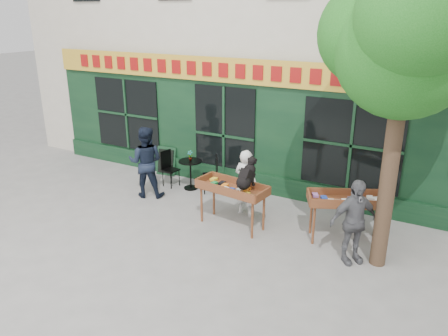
{
  "coord_description": "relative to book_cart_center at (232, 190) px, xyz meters",
  "views": [
    {
      "loc": [
        5.19,
        -7.11,
        4.34
      ],
      "look_at": [
        0.99,
        0.5,
        1.21
      ],
      "focal_mm": 35.0,
      "sensor_mm": 36.0,
      "label": 1
    }
  ],
  "objects": [
    {
      "name": "ground",
      "position": [
        -1.28,
        -0.33,
        -0.82
      ],
      "size": [
        80.0,
        80.0,
        0.0
      ],
      "primitive_type": "plane",
      "color": "slate",
      "rests_on": "ground"
    },
    {
      "name": "street_tree",
      "position": [
        3.06,
        0.03,
        3.29
      ],
      "size": [
        3.05,
        2.9,
        5.6
      ],
      "color": "#382619",
      "rests_on": "ground"
    },
    {
      "name": "book_cart_center",
      "position": [
        0.0,
        0.0,
        0.0
      ],
      "size": [
        1.57,
        0.8,
        0.99
      ],
      "rotation": [
        0.0,
        0.0,
        -0.12
      ],
      "color": "brown",
      "rests_on": "ground"
    },
    {
      "name": "dog",
      "position": [
        0.35,
        -0.05,
        0.47
      ],
      "size": [
        0.41,
        0.64,
        0.6
      ],
      "primitive_type": null,
      "rotation": [
        0.0,
        0.0,
        -0.12
      ],
      "color": "black",
      "rests_on": "book_cart_center"
    },
    {
      "name": "woman",
      "position": [
        0.0,
        0.65,
        -0.06
      ],
      "size": [
        0.59,
        0.43,
        1.52
      ],
      "primitive_type": "imported",
      "rotation": [
        0.0,
        0.0,
        3.02
      ],
      "color": "silver",
      "rests_on": "ground"
    },
    {
      "name": "book_cart_right",
      "position": [
        2.26,
        0.56,
        0.0
      ],
      "size": [
        1.62,
        1.19,
        0.99
      ],
      "rotation": [
        0.0,
        0.0,
        0.43
      ],
      "color": "brown",
      "rests_on": "ground"
    },
    {
      "name": "man_right",
      "position": [
        2.56,
        -0.19,
        -0.02
      ],
      "size": [
        0.94,
        0.94,
        1.6
      ],
      "primitive_type": "imported",
      "rotation": [
        0.0,
        0.0,
        0.78
      ],
      "color": "#525256",
      "rests_on": "ground"
    },
    {
      "name": "bistro_table",
      "position": [
        -1.91,
        1.33,
        -0.28
      ],
      "size": [
        0.6,
        0.6,
        0.76
      ],
      "color": "black",
      "rests_on": "ground"
    },
    {
      "name": "bistro_chair_left",
      "position": [
        -2.54,
        1.24,
        -0.26
      ],
      "size": [
        0.43,
        0.42,
        0.95
      ],
      "rotation": [
        0.0,
        0.0,
        1.38
      ],
      "color": "black",
      "rests_on": "ground"
    },
    {
      "name": "bistro_chair_right",
      "position": [
        -1.28,
        1.43,
        -0.26
      ],
      "size": [
        0.5,
        0.5,
        0.95
      ],
      "rotation": [
        0.0,
        0.0,
        -0.97
      ],
      "color": "black",
      "rests_on": "ground"
    },
    {
      "name": "potted_plant",
      "position": [
        -1.91,
        1.33,
        0.08
      ],
      "size": [
        0.15,
        0.11,
        0.27
      ],
      "primitive_type": "imported",
      "rotation": [
        0.0,
        0.0,
        0.08
      ],
      "color": "gray",
      "rests_on": "bistro_table"
    },
    {
      "name": "man_left",
      "position": [
        -2.61,
        0.43,
        0.06
      ],
      "size": [
        1.06,
        0.96,
        1.77
      ],
      "primitive_type": "imported",
      "rotation": [
        0.0,
        0.0,
        3.57
      ],
      "color": "black",
      "rests_on": "ground"
    },
    {
      "name": "chalkboard",
      "position": [
        -3.07,
        1.86,
        -0.42
      ],
      "size": [
        0.58,
        0.27,
        0.79
      ],
      "rotation": [
        0.0,
        0.0,
        0.15
      ],
      "color": "black",
      "rests_on": "ground"
    }
  ]
}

